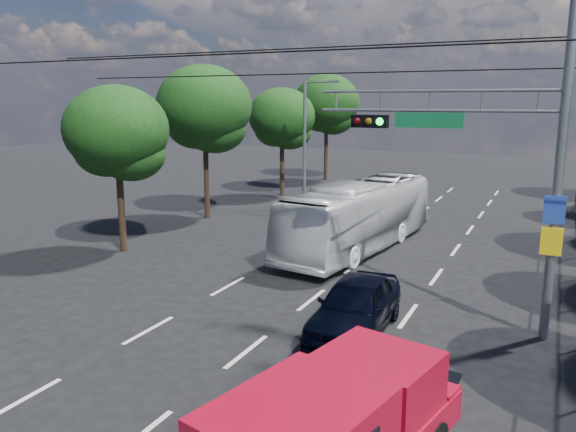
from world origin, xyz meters
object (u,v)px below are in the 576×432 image
Objects in this scene: white_bus at (359,216)px; white_van at (322,214)px; red_pickup at (337,429)px; signal_mast at (509,132)px; navy_hatchback at (356,306)px.

white_van is (-2.73, 2.72, -0.66)m from white_bus.
white_van is at bearing 112.95° from red_pickup.
white_bus is 3.91m from white_van.
signal_mast reaches higher than navy_hatchback.
white_bus reaches higher than white_van.
red_pickup reaches higher than white_van.
red_pickup is at bearing -71.90° from white_van.
white_van is at bearing 113.95° from navy_hatchback.
white_van is at bearing 133.47° from signal_mast.
white_bus is at bearing -49.76° from white_van.
navy_hatchback is 12.14m from white_van.
red_pickup reaches higher than navy_hatchback.
signal_mast is at bearing 78.65° from red_pickup.
white_bus is (-2.67, 8.16, 0.66)m from navy_hatchback.
white_van is (-8.68, 9.15, -4.51)m from signal_mast.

